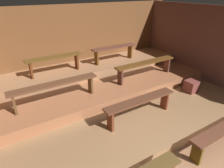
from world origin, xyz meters
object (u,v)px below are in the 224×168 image
at_px(bench_lower_center, 140,103).
at_px(bench_middle_right, 146,65).
at_px(wooden_crate_lower, 191,86).
at_px(bench_upper_left, 54,60).
at_px(bench_upper_right, 114,50).
at_px(bench_middle_left, 55,87).

height_order(bench_lower_center, bench_middle_right, bench_middle_right).
bearing_deg(wooden_crate_lower, bench_lower_center, -173.62).
bearing_deg(bench_upper_left, wooden_crate_lower, -34.61).
bearing_deg(bench_upper_right, bench_lower_center, -109.23).
bearing_deg(bench_lower_center, bench_upper_left, 114.68).
xyz_separation_m(bench_lower_center, bench_upper_left, (-1.08, 2.35, 0.47)).
distance_m(bench_middle_right, bench_upper_left, 2.53).
bearing_deg(bench_upper_right, wooden_crate_lower, -60.94).
height_order(bench_lower_center, bench_upper_right, bench_upper_right).
relative_size(bench_middle_left, wooden_crate_lower, 6.19).
bearing_deg(bench_middle_right, wooden_crate_lower, -50.65).
relative_size(bench_upper_left, wooden_crate_lower, 4.71).
relative_size(bench_lower_center, bench_middle_right, 0.88).
bearing_deg(bench_middle_left, bench_middle_right, 0.00).
bearing_deg(bench_lower_center, wooden_crate_lower, 6.38).
relative_size(bench_middle_left, bench_upper_right, 1.32).
height_order(bench_lower_center, bench_upper_left, bench_upper_left).
relative_size(bench_lower_center, bench_upper_right, 1.16).
distance_m(bench_middle_left, bench_middle_right, 2.61).
relative_size(bench_lower_center, bench_middle_left, 0.88).
distance_m(bench_lower_center, bench_middle_right, 1.72).
xyz_separation_m(bench_middle_left, bench_upper_left, (0.36, 1.12, 0.22)).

